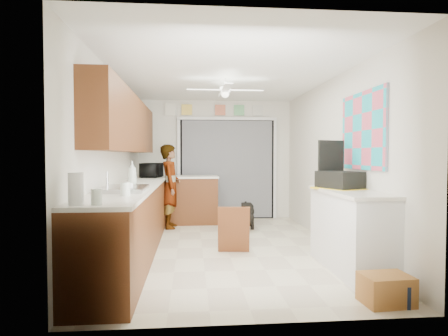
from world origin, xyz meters
name	(u,v)px	position (x,y,z in m)	size (l,w,h in m)	color
floor	(226,247)	(0.00, 0.00, 0.00)	(5.00, 5.00, 0.00)	beige
ceiling	(226,76)	(0.00, 0.00, 2.50)	(5.00, 5.00, 0.00)	white
wall_back	(215,160)	(0.00, 2.50, 1.25)	(3.20, 3.20, 0.00)	silver
wall_front	(256,168)	(0.00, -2.50, 1.25)	(3.20, 3.20, 0.00)	silver
wall_left	(114,162)	(-1.60, 0.00, 1.25)	(5.00, 5.00, 0.00)	silver
wall_right	(333,162)	(1.60, 0.00, 1.25)	(5.00, 5.00, 0.00)	silver
left_base_cabinets	(136,218)	(-1.30, 0.00, 0.45)	(0.60, 4.80, 0.90)	#622F17
left_countertop	(137,185)	(-1.29, 0.00, 0.92)	(0.62, 4.80, 0.04)	white
upper_cabinets	(128,125)	(-1.44, 0.20, 1.80)	(0.32, 4.00, 0.80)	#622F17
sink_basin	(124,189)	(-1.29, -1.00, 0.95)	(0.50, 0.76, 0.06)	silver
faucet	(107,181)	(-1.48, -1.00, 1.05)	(0.03, 0.03, 0.22)	silver
peninsula_base	(192,201)	(-0.50, 2.00, 0.45)	(1.00, 0.60, 0.90)	#622F17
peninsula_top	(192,177)	(-0.50, 2.00, 0.92)	(1.04, 0.64, 0.04)	white
back_opening_recess	(227,169)	(0.25, 2.47, 1.05)	(2.00, 0.06, 2.10)	black
curtain_panel	(227,169)	(0.25, 2.43, 1.05)	(1.90, 0.03, 2.05)	gray
door_trim_left	(179,169)	(-0.77, 2.44, 1.05)	(0.06, 0.04, 2.10)	white
door_trim_right	(275,169)	(1.27, 2.44, 1.05)	(0.06, 0.04, 2.10)	white
door_trim_head	(227,119)	(0.25, 2.44, 2.12)	(2.10, 0.04, 0.06)	white
header_frame_0	(187,110)	(-0.60, 2.47, 2.30)	(0.22, 0.02, 0.22)	#FAD353
header_frame_2	(220,110)	(0.10, 2.47, 2.30)	(0.22, 0.02, 0.22)	#D87051
header_frame_3	(239,110)	(0.50, 2.47, 2.30)	(0.22, 0.02, 0.22)	#68B676
header_frame_4	(258,110)	(0.90, 2.47, 2.30)	(0.22, 0.02, 0.22)	beige
route66_sign	(170,110)	(-0.95, 2.47, 2.30)	(0.22, 0.02, 0.26)	silver
right_counter_base	(350,232)	(1.35, -1.20, 0.45)	(0.50, 1.40, 0.90)	white
right_counter_top	(350,192)	(1.34, -1.20, 0.92)	(0.54, 1.44, 0.04)	white
abstract_painting	(363,131)	(1.58, -1.00, 1.65)	(0.03, 1.15, 0.95)	#DC5168
ceiling_fan	(225,90)	(0.00, 0.20, 2.32)	(1.14, 1.14, 0.24)	white
microwave	(152,170)	(-1.24, 1.56, 1.07)	(0.48, 0.32, 0.26)	black
soap_bottle	(132,172)	(-1.35, -0.01, 1.11)	(0.13, 0.13, 0.33)	silver
cup	(128,187)	(-1.24, -1.06, 0.99)	(0.12, 0.12, 0.10)	white
jar_a	(125,189)	(-1.18, -1.54, 1.01)	(0.10, 0.10, 0.14)	silver
jar_b	(96,197)	(-1.29, -2.25, 1.01)	(0.09, 0.09, 0.13)	silver
paper_towel_roll	(76,189)	(-1.46, -2.25, 1.07)	(0.12, 0.12, 0.27)	white
suitcase	(340,180)	(1.32, -0.94, 1.05)	(0.37, 0.49, 0.21)	black
suitcase_rim	(339,189)	(1.32, -0.94, 0.94)	(0.44, 0.58, 0.02)	yellow
suitcase_lid	(331,159)	(1.32, -0.65, 1.30)	(0.42, 0.03, 0.50)	black
cardboard_box	(386,289)	(1.25, -2.20, 0.13)	(0.43, 0.32, 0.27)	#B9793A
navy_crate	(386,293)	(1.25, -2.20, 0.10)	(0.33, 0.27, 0.20)	#162138
cabinet_door_panel	(234,230)	(0.07, -0.34, 0.33)	(0.44, 0.03, 0.65)	#622F17
man	(170,186)	(-0.90, 1.55, 0.77)	(0.56, 0.37, 1.55)	white
dog	(247,214)	(0.52, 1.43, 0.25)	(0.27, 0.64, 0.50)	black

